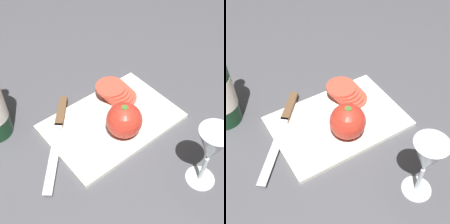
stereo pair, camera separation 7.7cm
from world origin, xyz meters
The scene contains 6 objects.
ground_plane centered at (0.00, 0.00, 0.00)m, with size 3.00×3.00×0.00m, color #4C4C51.
cutting_board centered at (0.08, -0.01, 0.01)m, with size 0.33×0.22×0.01m.
wine_glass centered at (0.12, -0.26, 0.11)m, with size 0.07×0.07×0.16m.
whole_tomato centered at (0.08, -0.06, 0.05)m, with size 0.09×0.09×0.09m.
knife centered at (-0.03, 0.06, 0.02)m, with size 0.20×0.23×0.01m.
tomato_slice_stack_near centered at (0.14, 0.05, 0.03)m, with size 0.10×0.10×0.04m.
Camera 2 is at (-0.20, -0.46, 0.60)m, focal length 50.00 mm.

